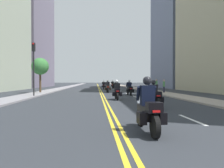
% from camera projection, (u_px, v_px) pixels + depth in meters
% --- Properties ---
extents(ground_plane, '(264.00, 264.00, 0.00)m').
position_uv_depth(ground_plane, '(99.00, 88.00, 48.16)').
color(ground_plane, '#2C2F34').
extents(sidewalk_left, '(2.37, 144.00, 0.12)m').
position_uv_depth(sidewalk_left, '(65.00, 87.00, 47.61)').
color(sidewalk_left, gray).
rests_on(sidewalk_left, ground).
extents(sidewalk_right, '(2.37, 144.00, 0.12)m').
position_uv_depth(sidewalk_right, '(131.00, 87.00, 48.71)').
color(sidewalk_right, '#9F9182').
rests_on(sidewalk_right, ground).
extents(centreline_yellow_inner, '(0.12, 132.00, 0.01)m').
position_uv_depth(centreline_yellow_inner, '(98.00, 88.00, 48.15)').
color(centreline_yellow_inner, yellow).
rests_on(centreline_yellow_inner, ground).
extents(centreline_yellow_outer, '(0.12, 132.00, 0.01)m').
position_uv_depth(centreline_yellow_outer, '(99.00, 88.00, 48.17)').
color(centreline_yellow_outer, yellow).
rests_on(centreline_yellow_outer, ground).
extents(lane_dashes_white, '(0.14, 56.40, 0.01)m').
position_uv_depth(lane_dashes_white, '(123.00, 92.00, 29.45)').
color(lane_dashes_white, silver).
rests_on(lane_dashes_white, ground).
extents(building_left_2, '(6.60, 21.80, 30.10)m').
position_uv_depth(building_left_2, '(33.00, 27.00, 54.29)').
color(building_left_2, slate).
rests_on(building_left_2, ground).
extents(building_right_2, '(9.30, 15.85, 26.41)m').
position_uv_depth(building_right_2, '(181.00, 27.00, 47.11)').
color(building_right_2, slate).
rests_on(building_right_2, ground).
extents(motorcycle_0, '(0.77, 2.25, 1.66)m').
position_uv_depth(motorcycle_0, '(148.00, 110.00, 6.37)').
color(motorcycle_0, black).
rests_on(motorcycle_0, ground).
extents(motorcycle_1, '(0.77, 2.29, 1.58)m').
position_uv_depth(motorcycle_1, '(154.00, 97.00, 12.09)').
color(motorcycle_1, black).
rests_on(motorcycle_1, ground).
extents(motorcycle_2, '(0.76, 2.10, 1.62)m').
position_uv_depth(motorcycle_2, '(117.00, 92.00, 17.37)').
color(motorcycle_2, black).
rests_on(motorcycle_2, ground).
extents(motorcycle_3, '(0.78, 2.13, 1.66)m').
position_uv_depth(motorcycle_3, '(129.00, 89.00, 22.67)').
color(motorcycle_3, black).
rests_on(motorcycle_3, ground).
extents(motorcycle_4, '(0.77, 2.17, 1.66)m').
position_uv_depth(motorcycle_4, '(108.00, 87.00, 27.96)').
color(motorcycle_4, black).
rests_on(motorcycle_4, ground).
extents(motorcycle_5, '(0.78, 2.19, 1.60)m').
position_uv_depth(motorcycle_5, '(117.00, 86.00, 34.01)').
color(motorcycle_5, black).
rests_on(motorcycle_5, ground).
extents(motorcycle_6, '(0.77, 2.24, 1.58)m').
position_uv_depth(motorcycle_6, '(104.00, 86.00, 39.35)').
color(motorcycle_6, black).
rests_on(motorcycle_6, ground).
extents(motorcycle_7, '(0.78, 2.16, 1.65)m').
position_uv_depth(motorcycle_7, '(113.00, 85.00, 44.71)').
color(motorcycle_7, black).
rests_on(motorcycle_7, ground).
extents(traffic_light_near, '(0.28, 0.38, 5.12)m').
position_uv_depth(traffic_light_near, '(34.00, 60.00, 20.47)').
color(traffic_light_near, black).
rests_on(traffic_light_near, ground).
extents(pedestrian_0, '(0.23, 0.37, 1.73)m').
position_uv_depth(pedestrian_0, '(156.00, 85.00, 29.54)').
color(pedestrian_0, '#252D2F').
rests_on(pedestrian_0, ground).
extents(pedestrian_1, '(0.35, 0.42, 1.68)m').
position_uv_depth(pedestrian_1, '(164.00, 86.00, 26.25)').
color(pedestrian_1, '#242535').
rests_on(pedestrian_1, ground).
extents(street_tree_0, '(2.06, 2.06, 4.33)m').
position_uv_depth(street_tree_0, '(40.00, 67.00, 26.49)').
color(street_tree_0, '#4B3823').
rests_on(street_tree_0, ground).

